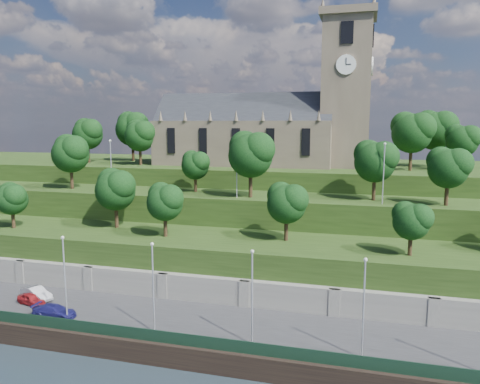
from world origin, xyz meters
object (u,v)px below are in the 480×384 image
(car_left, at_px, (31,299))
(car_middle, at_px, (36,293))
(car_right, at_px, (54,311))
(church, at_px, (271,124))

(car_left, bearing_deg, car_middle, 32.05)
(car_right, bearing_deg, car_left, 61.05)
(church, bearing_deg, car_left, -115.79)
(car_right, bearing_deg, church, -21.30)
(car_middle, relative_size, car_right, 0.95)
(car_middle, xyz_separation_m, car_right, (5.32, -3.85, -0.06))
(car_middle, distance_m, car_right, 6.57)
(car_left, bearing_deg, church, -10.07)
(car_middle, bearing_deg, car_left, -143.68)
(car_left, height_order, car_right, car_right)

